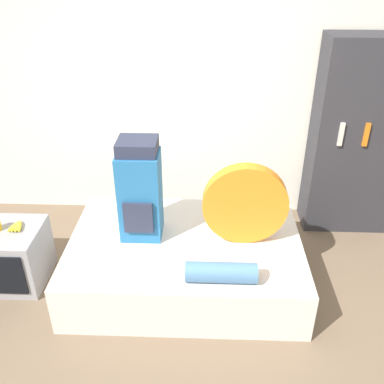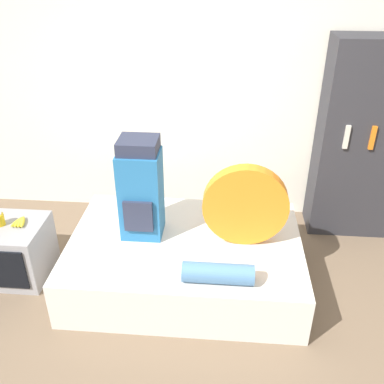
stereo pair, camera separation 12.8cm
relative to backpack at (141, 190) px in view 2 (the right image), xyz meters
The scene contains 9 objects.
ground_plane 1.31m from the backpack, 66.64° to the right, with size 16.00×16.00×0.00m, color brown.
wall_back 1.28m from the backpack, 70.02° to the left, with size 8.00×0.05×2.60m.
bed 0.71m from the backpack, 12.55° to the right, with size 1.89×1.29×0.41m.
backpack is the anchor object (origin of this frame).
tent_bag 0.83m from the backpack, ahead, with size 0.67×0.11×0.67m.
sleeping_roll 0.91m from the backpack, 41.36° to the right, with size 0.51×0.15×0.15m.
television 1.24m from the backpack, behind, with size 0.54×0.54×0.50m.
banana_bunch 1.06m from the backpack, behind, with size 0.12×0.16×0.03m.
bookshelf 2.11m from the backpack, 24.24° to the left, with size 0.83×0.41×1.86m.
Camera 2 is at (0.24, -1.96, 2.49)m, focal length 40.00 mm.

